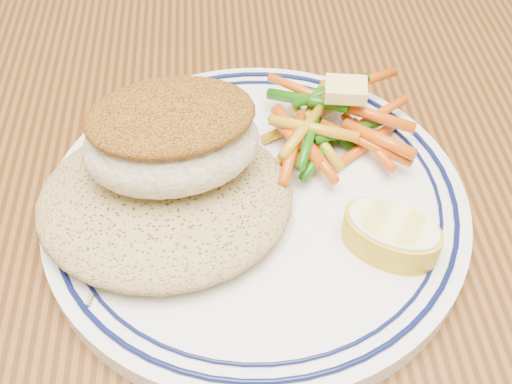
% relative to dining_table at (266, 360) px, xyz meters
% --- Properties ---
extents(dining_table, '(1.50, 0.90, 0.75)m').
position_rel_dining_table_xyz_m(dining_table, '(0.00, 0.00, 0.00)').
color(dining_table, '#44250D').
rests_on(dining_table, ground).
extents(plate, '(0.25, 0.25, 0.02)m').
position_rel_dining_table_xyz_m(plate, '(-0.00, 0.05, 0.11)').
color(plate, white).
rests_on(plate, dining_table).
extents(rice_pilaf, '(0.14, 0.13, 0.03)m').
position_rel_dining_table_xyz_m(rice_pilaf, '(-0.06, 0.04, 0.13)').
color(rice_pilaf, '#9D864E').
rests_on(rice_pilaf, plate).
extents(fish_fillet, '(0.10, 0.08, 0.05)m').
position_rel_dining_table_xyz_m(fish_fillet, '(-0.05, 0.05, 0.16)').
color(fish_fillet, beige).
rests_on(fish_fillet, rice_pilaf).
extents(vegetable_pile, '(0.10, 0.10, 0.03)m').
position_rel_dining_table_xyz_m(vegetable_pile, '(0.04, 0.09, 0.13)').
color(vegetable_pile, '#18590B').
rests_on(vegetable_pile, plate).
extents(butter_pat, '(0.03, 0.02, 0.01)m').
position_rel_dining_table_xyz_m(butter_pat, '(0.06, 0.10, 0.14)').
color(butter_pat, '#FDDF7C').
rests_on(butter_pat, vegetable_pile).
extents(lemon_wedge, '(0.07, 0.07, 0.02)m').
position_rel_dining_table_xyz_m(lemon_wedge, '(0.07, 0.01, 0.12)').
color(lemon_wedge, yellow).
rests_on(lemon_wedge, plate).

